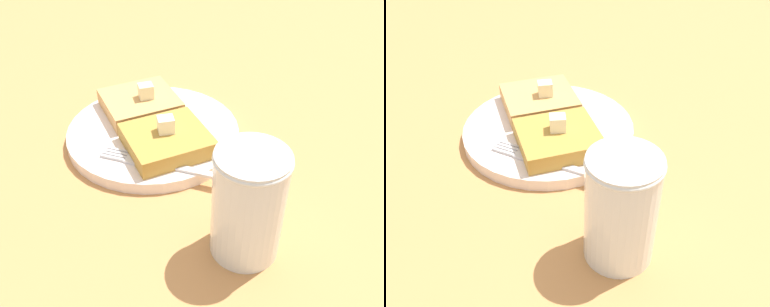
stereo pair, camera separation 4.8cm
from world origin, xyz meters
The scene contains 8 objects.
table_surface centered at (0.00, 0.00, 1.42)cm, with size 128.09×128.09×2.83cm, color #B98048.
plate centered at (-4.90, 10.31, 3.73)cm, with size 22.72×22.72×1.55cm.
toast_slice_left centered at (-9.73, 9.94, 5.49)cm, with size 9.21×9.74×2.23cm, color #B18638.
toast_slice_middle centered at (-0.06, 10.67, 5.49)cm, with size 9.21×9.74×2.23cm, color tan.
butter_pat_primary centered at (-9.35, 9.88, 7.58)cm, with size 1.95×1.76×1.95cm, color #F7F0CB.
butter_pat_secondary centered at (-0.55, 9.87, 7.58)cm, with size 1.95×1.76×1.95cm, color #F0E8B7.
fork centered at (-12.38, 12.21, 4.56)cm, with size 11.30×13.24×0.36cm.
syrup_jar centered at (-26.20, 7.39, 8.00)cm, with size 6.99×6.99×11.61cm.
Camera 2 is at (-52.21, 17.75, 36.34)cm, focal length 40.00 mm.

